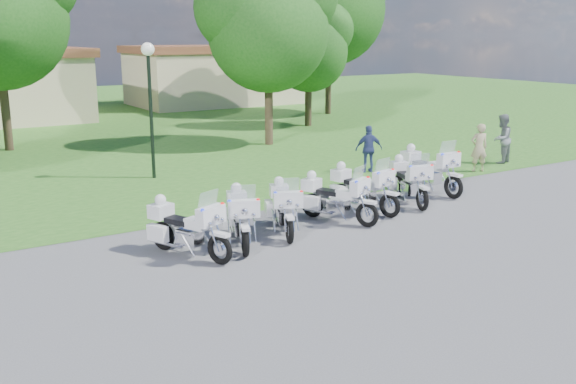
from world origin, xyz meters
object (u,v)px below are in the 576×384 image
motorcycle_5 (408,180)px  bystander_a (479,148)px  motorcycle_0 (185,227)px  motorcycle_2 (283,207)px  bystander_b (502,139)px  motorcycle_4 (361,188)px  bystander_c (369,149)px  motorcycle_1 (240,216)px  lamp_post (149,78)px  motorcycle_6 (428,169)px  motorcycle_3 (335,197)px

motorcycle_5 → bystander_a: size_ratio=1.32×
motorcycle_0 → motorcycle_2: size_ratio=1.03×
motorcycle_5 → bystander_b: size_ratio=1.22×
motorcycle_4 → bystander_c: size_ratio=1.39×
motorcycle_1 → lamp_post: (0.81, 7.89, 2.75)m
motorcycle_5 → bystander_a: bearing=-141.0°
motorcycle_0 → motorcycle_1: (1.45, 0.17, -0.01)m
motorcycle_0 → bystander_a: bystander_a is taller
motorcycle_1 → bystander_a: size_ratio=1.29×
motorcycle_6 → motorcycle_4: bearing=11.0°
motorcycle_3 → bystander_c: bystander_c is taller
motorcycle_2 → bystander_a: size_ratio=1.24×
bystander_a → motorcycle_5: bearing=43.6°
motorcycle_6 → motorcycle_3: bearing=13.1°
motorcycle_6 → lamp_post: size_ratio=0.56×
motorcycle_5 → lamp_post: lamp_post is taller
bystander_b → motorcycle_1: bearing=-4.3°
motorcycle_0 → motorcycle_3: (4.42, 0.48, -0.01)m
motorcycle_2 → motorcycle_5: (4.64, 0.55, 0.02)m
motorcycle_1 → motorcycle_2: motorcycle_1 is taller
motorcycle_4 → motorcycle_5: bearing=167.4°
motorcycle_1 → motorcycle_5: 6.01m
lamp_post → bystander_c: lamp_post is taller
motorcycle_1 → lamp_post: lamp_post is taller
motorcycle_6 → lamp_post: bearing=-45.6°
motorcycle_4 → motorcycle_5: (1.76, 0.02, -0.00)m
motorcycle_2 → bystander_a: (9.75, 2.48, 0.22)m
motorcycle_5 → bystander_a: 5.47m
motorcycle_1 → bystander_c: bystander_c is taller
motorcycle_2 → bystander_b: bystander_b is taller
motorcycle_2 → motorcycle_3: motorcycle_3 is taller
motorcycle_5 → lamp_post: bearing=-35.8°
motorcycle_5 → motorcycle_6: 1.58m
motorcycle_1 → motorcycle_3: 2.98m
lamp_post → bystander_b: lamp_post is taller
lamp_post → bystander_a: bearing=-26.8°
motorcycle_1 → bystander_a: 11.40m
motorcycle_2 → motorcycle_5: size_ratio=0.94×
bystander_a → bystander_b: bystander_b is taller
motorcycle_5 → motorcycle_4: bearing=18.9°
motorcycle_4 → bystander_a: 7.15m
motorcycle_1 → bystander_c: bearing=-127.0°
motorcycle_3 → bystander_a: 8.45m
motorcycle_2 → bystander_c: (6.35, 4.50, 0.20)m
motorcycle_4 → motorcycle_6: bearing=178.9°
motorcycle_6 → motorcycle_1: bearing=9.8°
motorcycle_0 → motorcycle_1: motorcycle_0 is taller
motorcycle_1 → motorcycle_5: size_ratio=0.98×
motorcycle_4 → bystander_a: bystander_a is taller
motorcycle_5 → bystander_b: (7.07, 2.57, 0.27)m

